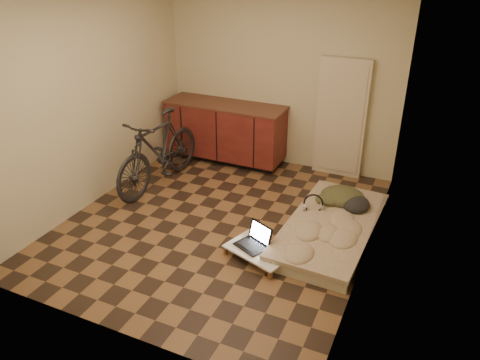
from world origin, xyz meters
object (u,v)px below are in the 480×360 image
at_px(futon, 331,228).
at_px(laptop, 254,241).
at_px(bicycle, 158,147).
at_px(lap_desk, 259,250).

xyz_separation_m(futon, laptop, (-0.66, -0.72, 0.08)).
xyz_separation_m(bicycle, futon, (2.50, -0.25, -0.49)).
distance_m(futon, lap_desk, 0.97).
bearing_deg(lap_desk, futon, 71.35).
xyz_separation_m(bicycle, lap_desk, (1.91, -1.03, -0.48)).
distance_m(lap_desk, laptop, 0.11).
relative_size(futon, laptop, 4.75).
distance_m(bicycle, futon, 2.56).
bearing_deg(bicycle, futon, -1.59).
height_order(futon, laptop, laptop).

